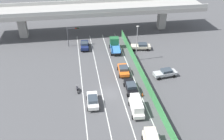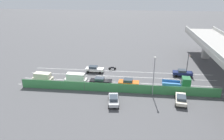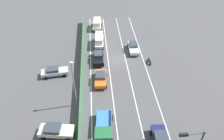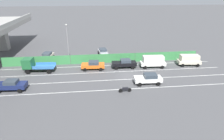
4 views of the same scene
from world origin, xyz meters
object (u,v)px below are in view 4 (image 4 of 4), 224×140
motorcycle (125,89)px  parked_wagon_silver (103,52)px  car_sedan_navy (11,85)px  traffic_cone (131,63)px  car_van_white (153,61)px  car_van_cream (189,60)px  car_taxi_orange (93,65)px  flatbed_truck_blue (33,65)px  car_hatchback_white (148,78)px  parked_sedan_cream (47,56)px  car_sedan_black (124,63)px  street_lamp (68,41)px

motorcycle → parked_wagon_silver: bearing=7.1°
car_sedan_navy → traffic_cone: (8.65, -20.08, -0.60)m
car_van_white → car_van_cream: bearing=-88.5°
car_taxi_orange → flatbed_truck_blue: 10.88m
car_hatchback_white → car_sedan_navy: size_ratio=0.97×
parked_sedan_cream → traffic_cone: 17.96m
parked_wagon_silver → parked_sedan_cream: bearing=97.6°
car_sedan_black → car_sedan_navy: 19.67m
car_van_cream → traffic_cone: 11.53m
motorcycle → parked_sedan_cream: 21.01m
car_van_cream → parked_wagon_silver: car_van_cream is taller
car_van_white → car_van_cream: size_ratio=1.08×
parked_wagon_silver → street_lamp: bearing=119.5°
car_van_white → car_taxi_orange: bearing=88.8°
car_hatchback_white → parked_sedan_cream: 22.63m
car_sedan_navy → parked_sedan_cream: (12.97, -2.65, -0.04)m
motorcycle → traffic_cone: 11.55m
motorcycle → parked_wagon_silver: parked_wagon_silver is taller
street_lamp → car_van_cream: bearing=-99.0°
car_taxi_orange → car_van_cream: 19.00m
car_sedan_navy → parked_sedan_cream: bearing=-11.5°
car_sedan_black → car_sedan_navy: bearing=110.7°
traffic_cone → flatbed_truck_blue: bearing=95.5°
car_van_cream → car_sedan_navy: bearing=102.1°
car_van_white → flatbed_truck_blue: flatbed_truck_blue is taller
car_van_white → motorcycle: size_ratio=2.51×
car_hatchback_white → car_van_cream: bearing=-56.4°
car_van_white → car_van_cream: 7.45m
flatbed_truck_blue → car_sedan_navy: bearing=167.4°
car_van_cream → motorcycle: size_ratio=2.32×
car_sedan_black → street_lamp: bearing=71.6°
car_taxi_orange → parked_sedan_cream: bearing=57.7°
parked_wagon_silver → flatbed_truck_blue: bearing=120.2°
car_van_cream → car_sedan_black: (0.20, 13.01, -0.30)m
car_van_white → parked_wagon_silver: size_ratio=1.04×
car_hatchback_white → traffic_cone: car_hatchback_white is taller
car_taxi_orange → car_van_cream: (-0.04, -19.00, 0.33)m
parked_wagon_silver → street_lamp: 9.13m
motorcycle → car_sedan_navy: bearing=81.8°
car_sedan_navy → traffic_cone: bearing=-66.7°
motorcycle → car_hatchback_white: bearing=-60.8°
car_hatchback_white → parked_wagon_silver: size_ratio=0.94×
car_hatchback_white → car_van_white: (6.66, -2.84, 0.37)m
car_taxi_orange → car_van_cream: car_van_cream is taller
car_sedan_black → street_lamp: size_ratio=0.59×
parked_sedan_cream → car_sedan_navy: bearing=168.5°
flatbed_truck_blue → parked_sedan_cream: size_ratio=1.21×
car_sedan_navy → car_sedan_black: bearing=-69.3°
parked_sedan_cream → flatbed_truck_blue: bearing=169.7°
car_taxi_orange → parked_wagon_silver: (7.81, -2.39, -0.01)m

